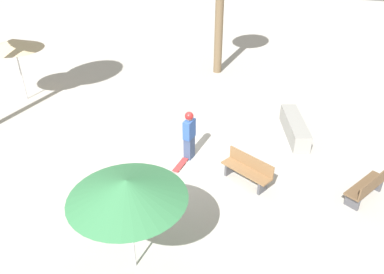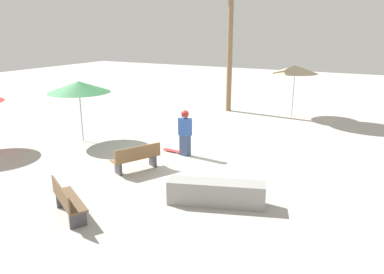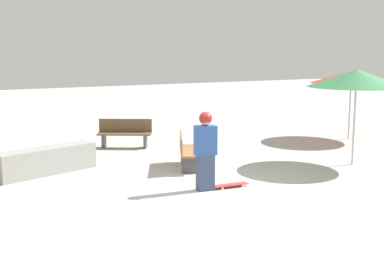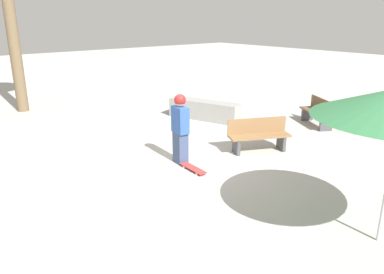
{
  "view_description": "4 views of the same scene",
  "coord_description": "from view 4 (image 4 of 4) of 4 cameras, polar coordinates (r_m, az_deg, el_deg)",
  "views": [
    {
      "loc": [
        9.63,
        3.64,
        6.9
      ],
      "look_at": [
        0.09,
        0.18,
        0.83
      ],
      "focal_mm": 35.0,
      "sensor_mm": 36.0,
      "label": 1
    },
    {
      "loc": [
        -6.23,
        11.29,
        4.43
      ],
      "look_at": [
        -0.53,
        0.58,
        0.9
      ],
      "focal_mm": 35.0,
      "sensor_mm": 36.0,
      "label": 2
    },
    {
      "loc": [
        -5.4,
        -9.45,
        2.98
      ],
      "look_at": [
        -0.41,
        -0.16,
        1.2
      ],
      "focal_mm": 50.0,
      "sensor_mm": 36.0,
      "label": 3
    },
    {
      "loc": [
        6.67,
        -5.05,
        3.37
      ],
      "look_at": [
        0.19,
        0.29,
        0.64
      ],
      "focal_mm": 35.0,
      "sensor_mm": 36.0,
      "label": 4
    }
  ],
  "objects": [
    {
      "name": "bench_near",
      "position": [
        9.81,
        10.12,
        0.26
      ],
      "size": [
        1.1,
        1.63,
        0.85
      ],
      "rotation": [
        0.0,
        0.0,
        4.26
      ],
      "color": "#47474C",
      "rests_on": "ground_plane"
    },
    {
      "name": "concrete_ledge",
      "position": [
        12.72,
        1.9,
        4.12
      ],
      "size": [
        2.57,
        1.35,
        0.63
      ],
      "rotation": [
        0.0,
        0.0,
        0.33
      ],
      "color": "gray",
      "rests_on": "ground_plane"
    },
    {
      "name": "ground_plane",
      "position": [
        9.02,
        -2.19,
        -3.93
      ],
      "size": [
        60.0,
        60.0,
        0.0
      ],
      "primitive_type": "plane",
      "color": "#B2AFA8"
    },
    {
      "name": "skateboard",
      "position": [
        8.54,
        0.19,
        -4.79
      ],
      "size": [
        0.81,
        0.25,
        0.07
      ],
      "rotation": [
        0.0,
        0.0,
        6.22
      ],
      "color": "red",
      "rests_on": "ground_plane"
    },
    {
      "name": "skater_main",
      "position": [
        8.74,
        -1.8,
        1.6
      ],
      "size": [
        0.47,
        0.3,
        1.67
      ],
      "rotation": [
        0.0,
        0.0,
        6.15
      ],
      "color": "#38476B",
      "rests_on": "ground_plane"
    },
    {
      "name": "bench_far",
      "position": [
        12.61,
        18.73,
        3.56
      ],
      "size": [
        1.61,
        1.18,
        0.85
      ],
      "rotation": [
        0.0,
        0.0,
        2.62
      ],
      "color": "#47474C",
      "rests_on": "ground_plane"
    }
  ]
}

